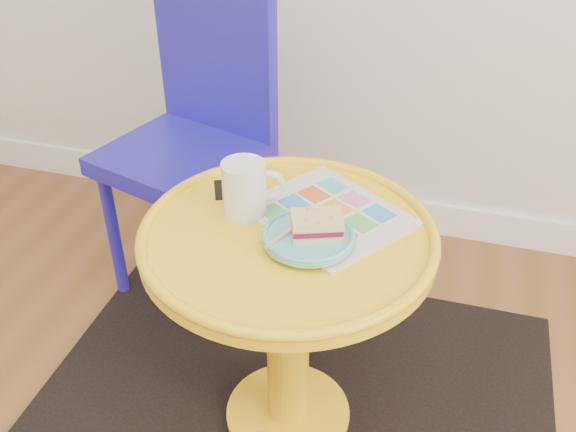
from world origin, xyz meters
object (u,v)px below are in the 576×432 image
(chair, at_px, (196,130))
(mug, at_px, (245,187))
(newspaper, at_px, (327,214))
(side_table, at_px, (288,293))
(plate, at_px, (308,237))

(chair, bearing_deg, mug, -38.15)
(chair, height_order, newspaper, chair)
(side_table, height_order, mug, mug)
(side_table, relative_size, plate, 3.37)
(side_table, distance_m, newspaper, 0.19)
(mug, xyz_separation_m, plate, (0.15, -0.07, -0.05))
(newspaper, distance_m, plate, 0.11)
(side_table, xyz_separation_m, newspaper, (0.06, 0.08, 0.16))
(chair, xyz_separation_m, plate, (0.47, -0.52, 0.08))
(side_table, bearing_deg, plate, -30.38)
(side_table, relative_size, newspaper, 1.97)
(side_table, xyz_separation_m, plate, (0.05, -0.03, 0.18))
(plate, bearing_deg, newspaper, 84.31)
(newspaper, relative_size, plate, 1.71)
(chair, relative_size, newspaper, 2.90)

